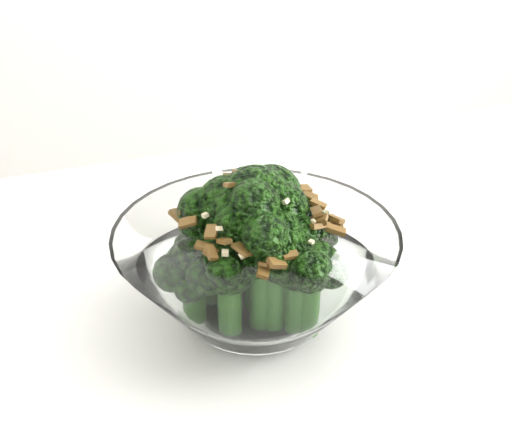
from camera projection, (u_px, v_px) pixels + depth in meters
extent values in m
cube|color=white|center=(399.00, 431.00, 0.44)|extent=(1.33, 1.00, 0.04)
cylinder|color=white|center=(256.00, 314.00, 0.50)|extent=(0.08, 0.08, 0.01)
cylinder|color=#214F15|center=(256.00, 262.00, 0.48)|extent=(0.02, 0.02, 0.07)
sphere|color=#19430C|center=(256.00, 199.00, 0.45)|extent=(0.04, 0.04, 0.04)
cylinder|color=#214F15|center=(270.00, 251.00, 0.49)|extent=(0.02, 0.02, 0.07)
sphere|color=#19430C|center=(271.00, 195.00, 0.47)|extent=(0.04, 0.04, 0.04)
cylinder|color=#214F15|center=(229.00, 263.00, 0.48)|extent=(0.02, 0.02, 0.06)
sphere|color=#19430C|center=(228.00, 208.00, 0.46)|extent=(0.04, 0.04, 0.04)
cylinder|color=#214F15|center=(261.00, 288.00, 0.46)|extent=(0.02, 0.02, 0.06)
sphere|color=#19430C|center=(262.00, 233.00, 0.44)|extent=(0.04, 0.04, 0.04)
cylinder|color=#214F15|center=(300.00, 273.00, 0.49)|extent=(0.02, 0.02, 0.05)
sphere|color=#19430C|center=(301.00, 229.00, 0.47)|extent=(0.04, 0.04, 0.04)
cylinder|color=#214F15|center=(210.00, 272.00, 0.49)|extent=(0.02, 0.02, 0.05)
sphere|color=#19430C|center=(208.00, 230.00, 0.47)|extent=(0.04, 0.04, 0.04)
cylinder|color=#214F15|center=(296.00, 303.00, 0.46)|extent=(0.02, 0.02, 0.04)
sphere|color=#19430C|center=(298.00, 262.00, 0.45)|extent=(0.04, 0.04, 0.04)
cylinder|color=#214F15|center=(230.00, 307.00, 0.46)|extent=(0.02, 0.02, 0.04)
sphere|color=#19430C|center=(229.00, 267.00, 0.44)|extent=(0.04, 0.04, 0.04)
cylinder|color=#214F15|center=(303.00, 259.00, 0.51)|extent=(0.02, 0.02, 0.04)
sphere|color=#19430C|center=(304.00, 228.00, 0.50)|extent=(0.03, 0.03, 0.03)
cylinder|color=#214F15|center=(194.00, 300.00, 0.47)|extent=(0.02, 0.02, 0.03)
sphere|color=#19430C|center=(192.00, 267.00, 0.46)|extent=(0.04, 0.04, 0.04)
cylinder|color=#214F15|center=(253.00, 253.00, 0.52)|extent=(0.02, 0.02, 0.04)
sphere|color=#19430C|center=(253.00, 220.00, 0.51)|extent=(0.03, 0.03, 0.03)
cylinder|color=#214F15|center=(308.00, 305.00, 0.46)|extent=(0.02, 0.02, 0.04)
sphere|color=#19430C|center=(310.00, 266.00, 0.45)|extent=(0.03, 0.03, 0.03)
cylinder|color=#214F15|center=(274.00, 294.00, 0.46)|extent=(0.02, 0.02, 0.05)
sphere|color=#19430C|center=(275.00, 245.00, 0.44)|extent=(0.04, 0.04, 0.04)
cube|color=olive|center=(303.00, 189.00, 0.48)|extent=(0.01, 0.01, 0.01)
cube|color=olive|center=(249.00, 179.00, 0.47)|extent=(0.01, 0.01, 0.01)
cube|color=olive|center=(264.00, 173.00, 0.46)|extent=(0.01, 0.01, 0.01)
cube|color=olive|center=(319.00, 219.00, 0.45)|extent=(0.01, 0.01, 0.01)
cube|color=olive|center=(334.00, 225.00, 0.47)|extent=(0.01, 0.01, 0.01)
cube|color=olive|center=(224.00, 241.00, 0.42)|extent=(0.01, 0.01, 0.01)
cube|color=olive|center=(229.00, 186.00, 0.47)|extent=(0.01, 0.01, 0.01)
cube|color=olive|center=(318.00, 204.00, 0.46)|extent=(0.01, 0.01, 0.01)
cube|color=olive|center=(233.00, 182.00, 0.49)|extent=(0.01, 0.01, 0.01)
cube|color=olive|center=(252.00, 234.00, 0.43)|extent=(0.01, 0.01, 0.01)
cube|color=olive|center=(256.00, 176.00, 0.46)|extent=(0.01, 0.01, 0.00)
cube|color=olive|center=(211.00, 232.00, 0.43)|extent=(0.01, 0.01, 0.01)
cube|color=olive|center=(336.00, 230.00, 0.45)|extent=(0.01, 0.01, 0.01)
cube|color=olive|center=(277.00, 263.00, 0.42)|extent=(0.01, 0.01, 0.01)
cube|color=olive|center=(192.00, 202.00, 0.48)|extent=(0.01, 0.01, 0.01)
cube|color=olive|center=(277.00, 178.00, 0.46)|extent=(0.01, 0.01, 0.01)
cube|color=olive|center=(322.00, 224.00, 0.45)|extent=(0.01, 0.01, 0.01)
cube|color=olive|center=(211.00, 252.00, 0.43)|extent=(0.01, 0.01, 0.01)
cube|color=olive|center=(283.00, 188.00, 0.47)|extent=(0.01, 0.01, 0.01)
cube|color=olive|center=(239.00, 173.00, 0.46)|extent=(0.01, 0.01, 0.01)
cube|color=olive|center=(188.00, 212.00, 0.46)|extent=(0.01, 0.01, 0.01)
cube|color=olive|center=(195.00, 201.00, 0.49)|extent=(0.01, 0.01, 0.01)
cube|color=olive|center=(317.00, 211.00, 0.45)|extent=(0.01, 0.01, 0.01)
cube|color=olive|center=(216.00, 188.00, 0.46)|extent=(0.01, 0.01, 0.00)
cube|color=olive|center=(211.00, 253.00, 0.42)|extent=(0.01, 0.01, 0.01)
cube|color=olive|center=(335.00, 219.00, 0.46)|extent=(0.01, 0.01, 0.01)
cube|color=olive|center=(318.00, 226.00, 0.45)|extent=(0.01, 0.01, 0.01)
cube|color=olive|center=(204.00, 246.00, 0.43)|extent=(0.01, 0.01, 0.00)
cube|color=olive|center=(177.00, 216.00, 0.47)|extent=(0.01, 0.01, 0.01)
cube|color=olive|center=(242.00, 182.00, 0.49)|extent=(0.01, 0.01, 0.00)
cube|color=olive|center=(253.00, 171.00, 0.47)|extent=(0.01, 0.01, 0.01)
cube|color=olive|center=(203.00, 201.00, 0.50)|extent=(0.01, 0.01, 0.00)
cube|color=olive|center=(235.00, 184.00, 0.44)|extent=(0.02, 0.01, 0.01)
cube|color=olive|center=(268.00, 184.00, 0.49)|extent=(0.01, 0.01, 0.01)
cube|color=olive|center=(222.00, 187.00, 0.46)|extent=(0.01, 0.01, 0.01)
cube|color=olive|center=(247.00, 180.00, 0.46)|extent=(0.01, 0.01, 0.01)
cube|color=olive|center=(272.00, 240.00, 0.42)|extent=(0.01, 0.01, 0.00)
cube|color=olive|center=(289.00, 254.00, 0.42)|extent=(0.01, 0.01, 0.01)
cube|color=olive|center=(229.00, 180.00, 0.47)|extent=(0.01, 0.01, 0.01)
cube|color=olive|center=(239.00, 209.00, 0.43)|extent=(0.01, 0.01, 0.01)
cube|color=olive|center=(247.00, 176.00, 0.47)|extent=(0.01, 0.01, 0.01)
cube|color=olive|center=(270.00, 264.00, 0.42)|extent=(0.01, 0.01, 0.01)
cube|color=olive|center=(336.00, 221.00, 0.47)|extent=(0.01, 0.01, 0.01)
cube|color=olive|center=(313.00, 197.00, 0.48)|extent=(0.01, 0.01, 0.01)
cube|color=olive|center=(263.00, 271.00, 0.42)|extent=(0.01, 0.01, 0.01)
cube|color=olive|center=(188.00, 222.00, 0.45)|extent=(0.01, 0.01, 0.01)
cube|color=olive|center=(210.00, 197.00, 0.45)|extent=(0.01, 0.01, 0.01)
cube|color=olive|center=(310.00, 197.00, 0.47)|extent=(0.01, 0.01, 0.00)
cube|color=olive|center=(318.00, 223.00, 0.45)|extent=(0.01, 0.01, 0.01)
cube|color=olive|center=(242.00, 250.00, 0.42)|extent=(0.01, 0.01, 0.01)
cube|color=beige|center=(313.00, 203.00, 0.46)|extent=(0.00, 0.00, 0.00)
cube|color=beige|center=(283.00, 186.00, 0.48)|extent=(0.00, 0.00, 0.00)
cube|color=beige|center=(257.00, 178.00, 0.47)|extent=(0.00, 0.00, 0.00)
cube|color=beige|center=(241.00, 177.00, 0.48)|extent=(0.00, 0.00, 0.00)
cube|color=beige|center=(213.00, 192.00, 0.49)|extent=(0.01, 0.01, 0.00)
cube|color=beige|center=(212.00, 193.00, 0.46)|extent=(0.00, 0.00, 0.00)
cube|color=beige|center=(257.00, 213.00, 0.43)|extent=(0.00, 0.00, 0.00)
cube|color=beige|center=(186.00, 226.00, 0.45)|extent=(0.00, 0.00, 0.00)
cube|color=beige|center=(311.00, 242.00, 0.43)|extent=(0.00, 0.00, 0.00)
cube|color=beige|center=(258.00, 215.00, 0.43)|extent=(0.01, 0.01, 0.00)
cube|color=beige|center=(285.00, 201.00, 0.44)|extent=(0.01, 0.01, 0.00)
cube|color=beige|center=(220.00, 228.00, 0.43)|extent=(0.01, 0.01, 0.01)
cube|color=beige|center=(263.00, 169.00, 0.45)|extent=(0.01, 0.01, 0.00)
cube|color=beige|center=(189.00, 206.00, 0.47)|extent=(0.00, 0.00, 0.00)
cube|color=beige|center=(266.00, 182.00, 0.50)|extent=(0.01, 0.01, 0.01)
cube|color=beige|center=(205.00, 215.00, 0.44)|extent=(0.01, 0.01, 0.00)
cube|color=beige|center=(291.00, 183.00, 0.47)|extent=(0.00, 0.00, 0.00)
cube|color=beige|center=(242.00, 256.00, 0.42)|extent=(0.00, 0.00, 0.00)
cube|color=beige|center=(314.00, 222.00, 0.45)|extent=(0.01, 0.00, 0.00)
cube|color=beige|center=(326.00, 212.00, 0.47)|extent=(0.00, 0.00, 0.00)
cube|color=beige|center=(217.00, 190.00, 0.49)|extent=(0.00, 0.00, 0.00)
cube|color=beige|center=(225.00, 253.00, 0.42)|extent=(0.00, 0.00, 0.00)
cube|color=beige|center=(250.00, 190.00, 0.43)|extent=(0.00, 0.00, 0.00)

